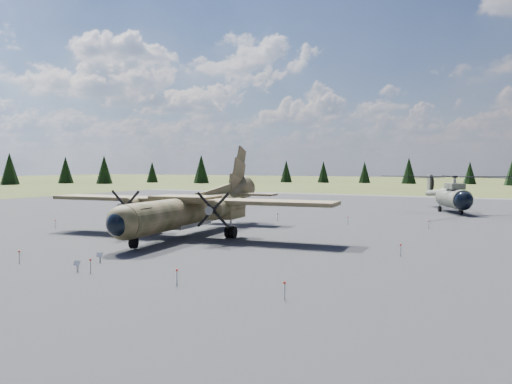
% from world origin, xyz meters
% --- Properties ---
extents(ground, '(500.00, 500.00, 0.00)m').
position_xyz_m(ground, '(0.00, 0.00, 0.00)').
color(ground, '#545E29').
rests_on(ground, ground).
extents(apron, '(120.00, 120.00, 0.04)m').
position_xyz_m(apron, '(0.00, 10.00, 0.00)').
color(apron, '#5C5C61').
rests_on(apron, ground).
extents(transport_plane, '(26.71, 24.17, 8.79)m').
position_xyz_m(transport_plane, '(-2.21, 2.45, 2.52)').
color(transport_plane, '#3F3F22').
rests_on(transport_plane, ground).
extents(helicopter_near, '(25.10, 25.10, 4.84)m').
position_xyz_m(helicopter_near, '(16.20, 35.39, 3.43)').
color(helicopter_near, gray).
rests_on(helicopter_near, ground).
extents(info_placard_left, '(0.43, 0.21, 0.66)m').
position_xyz_m(info_placard_left, '(0.12, -10.89, 0.44)').
color(info_placard_left, gray).
rests_on(info_placard_left, ground).
extents(info_placard_right, '(0.43, 0.21, 0.65)m').
position_xyz_m(info_placard_right, '(0.91, -13.46, 0.43)').
color(info_placard_right, gray).
rests_on(info_placard_right, ground).
extents(barrier_fence, '(33.12, 29.62, 0.85)m').
position_xyz_m(barrier_fence, '(-0.46, -0.08, 0.51)').
color(barrier_fence, white).
rests_on(barrier_fence, ground).
extents(treeline, '(302.13, 303.29, 10.98)m').
position_xyz_m(treeline, '(-4.72, -6.42, 4.83)').
color(treeline, black).
rests_on(treeline, ground).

